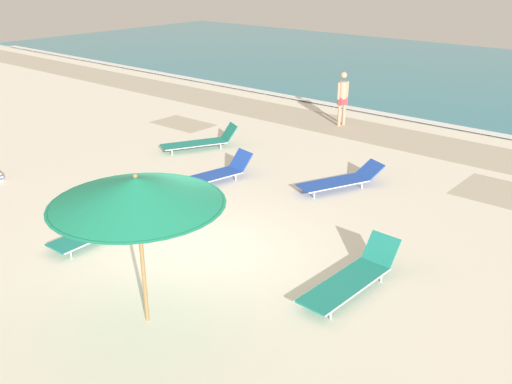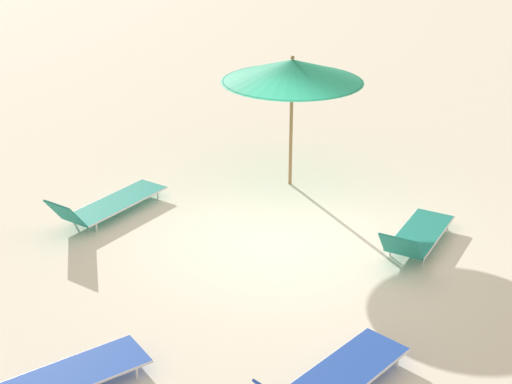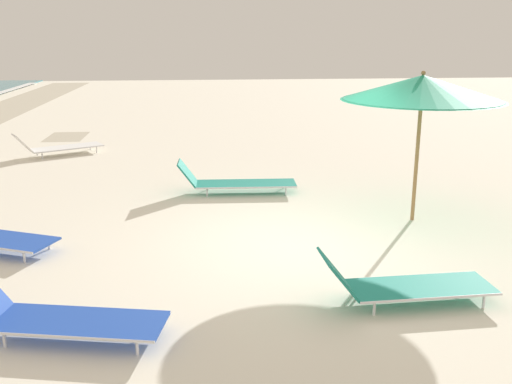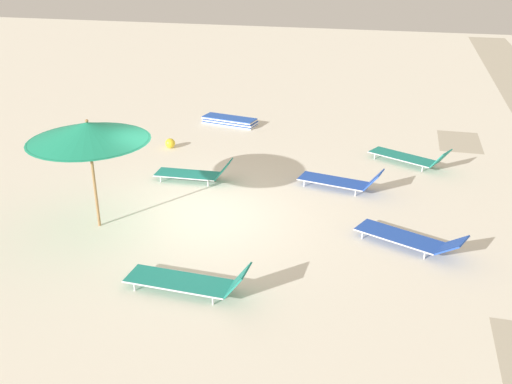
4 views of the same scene
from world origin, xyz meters
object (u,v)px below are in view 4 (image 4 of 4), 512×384
sun_lounger_near_water_left (195,173)px  sun_lounger_mid_beach_solo (410,157)px  beach_umbrella (88,132)px  sun_lounger_beside_umbrella (190,281)px  sun_lounger_mid_beach_pair_a (409,238)px  sun_lounger_near_water_right (341,181)px  beach_ball (170,143)px  lounger_stack (230,121)px

sun_lounger_near_water_left → sun_lounger_mid_beach_solo: bearing=113.3°
beach_umbrella → sun_lounger_beside_umbrella: bearing=55.5°
beach_umbrella → sun_lounger_mid_beach_pair_a: 6.84m
sun_lounger_beside_umbrella → sun_lounger_near_water_right: (-5.19, 2.09, 0.00)m
beach_umbrella → sun_lounger_mid_beach_solo: 8.70m
sun_lounger_near_water_right → beach_ball: 5.59m
sun_lounger_near_water_left → sun_lounger_near_water_right: bearing=94.1°
sun_lounger_mid_beach_pair_a → sun_lounger_near_water_right: bearing=-124.3°
sun_lounger_mid_beach_pair_a → beach_ball: bearing=-99.2°
lounger_stack → sun_lounger_mid_beach_solo: size_ratio=0.88×
sun_lounger_near_water_left → sun_lounger_near_water_right: size_ratio=0.93×
sun_lounger_beside_umbrella → sun_lounger_near_water_right: 5.59m
sun_lounger_beside_umbrella → sun_lounger_near_water_left: sun_lounger_beside_umbrella is taller
lounger_stack → sun_lounger_beside_umbrella: bearing=23.7°
lounger_stack → sun_lounger_beside_umbrella: size_ratio=0.87×
sun_lounger_beside_umbrella → sun_lounger_near_water_right: sun_lounger_beside_umbrella is taller
sun_lounger_mid_beach_solo → beach_ball: 6.94m
sun_lounger_near_water_right → sun_lounger_beside_umbrella: bearing=-10.2°
lounger_stack → sun_lounger_mid_beach_pair_a: size_ratio=0.87×
sun_lounger_near_water_right → beach_umbrella: bearing=-44.6°
sun_lounger_near_water_left → sun_lounger_beside_umbrella: bearing=16.4°
sun_lounger_beside_umbrella → sun_lounger_mid_beach_pair_a: (-2.58, 3.73, -0.01)m
sun_lounger_beside_umbrella → sun_lounger_mid_beach_solo: bearing=155.4°
sun_lounger_beside_umbrella → sun_lounger_near_water_left: size_ratio=1.13×
sun_lounger_mid_beach_solo → sun_lounger_near_water_right: bearing=-10.5°
lounger_stack → sun_lounger_near_water_right: sun_lounger_near_water_right is taller
sun_lounger_mid_beach_solo → beach_ball: sun_lounger_mid_beach_solo is taller
sun_lounger_near_water_left → sun_lounger_mid_beach_solo: 5.92m
lounger_stack → sun_lounger_near_water_left: (4.93, 0.53, 0.10)m
sun_lounger_beside_umbrella → sun_lounger_mid_beach_solo: size_ratio=1.01×
lounger_stack → sun_lounger_near_water_right: size_ratio=0.91×
beach_ball → lounger_stack: bearing=158.7°
beach_umbrella → sun_lounger_near_water_right: 6.18m
sun_lounger_near_water_left → sun_lounger_near_water_right: 3.72m
sun_lounger_mid_beach_pair_a → lounger_stack: bearing=-117.1°
lounger_stack → sun_lounger_near_water_left: sun_lounger_near_water_left is taller
sun_lounger_mid_beach_pair_a → beach_ball: (-4.44, -6.93, -0.06)m
sun_lounger_mid_beach_pair_a → beach_ball: size_ratio=7.63×
beach_umbrella → sun_lounger_near_water_left: bearing=157.4°
sun_lounger_near_water_left → beach_ball: sun_lounger_near_water_left is taller
sun_lounger_beside_umbrella → beach_umbrella: bearing=-122.1°
beach_umbrella → lounger_stack: 8.08m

